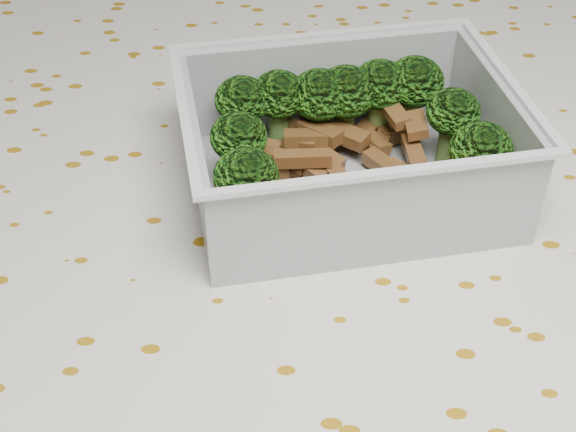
{
  "coord_description": "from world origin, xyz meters",
  "views": [
    {
      "loc": [
        -0.0,
        -0.33,
        1.06
      ],
      "look_at": [
        -0.01,
        -0.01,
        0.78
      ],
      "focal_mm": 50.0,
      "sensor_mm": 36.0,
      "label": 1
    }
  ],
  "objects": [
    {
      "name": "meat_pile",
      "position": [
        0.02,
        0.06,
        0.77
      ],
      "size": [
        0.11,
        0.08,
        0.03
      ],
      "color": "brown",
      "rests_on": "lunch_container"
    },
    {
      "name": "dining_table",
      "position": [
        0.0,
        0.0,
        0.67
      ],
      "size": [
        1.4,
        0.9,
        0.75
      ],
      "color": "brown",
      "rests_on": "ground"
    },
    {
      "name": "tablecloth",
      "position": [
        0.0,
        0.0,
        0.72
      ],
      "size": [
        1.46,
        0.96,
        0.19
      ],
      "color": "silver",
      "rests_on": "dining_table"
    },
    {
      "name": "lunch_container",
      "position": [
        0.03,
        0.05,
        0.78
      ],
      "size": [
        0.22,
        0.18,
        0.07
      ],
      "color": "#B8BDC3",
      "rests_on": "tablecloth"
    },
    {
      "name": "broccoli_florets",
      "position": [
        0.02,
        0.07,
        0.79
      ],
      "size": [
        0.17,
        0.13,
        0.05
      ],
      "color": "#608C3F",
      "rests_on": "lunch_container"
    },
    {
      "name": "sausage",
      "position": [
        0.04,
        0.01,
        0.78
      ],
      "size": [
        0.16,
        0.07,
        0.03
      ],
      "color": "#C1421C",
      "rests_on": "lunch_container"
    }
  ]
}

